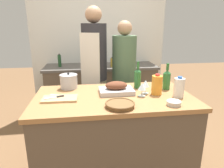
# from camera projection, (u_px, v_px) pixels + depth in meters

# --- Properties ---
(kitchen_island) EXTENTS (1.50, 0.83, 0.90)m
(kitchen_island) POSITION_uv_depth(u_px,v_px,m) (114.00, 137.00, 2.04)
(kitchen_island) COLOR brown
(kitchen_island) RESTS_ON ground_plane
(back_counter) EXTENTS (1.84, 0.60, 0.90)m
(back_counter) POSITION_uv_depth(u_px,v_px,m) (101.00, 91.00, 3.46)
(back_counter) COLOR brown
(back_counter) RESTS_ON ground_plane
(back_wall) EXTENTS (2.34, 0.10, 2.55)m
(back_wall) POSITION_uv_depth(u_px,v_px,m) (99.00, 41.00, 3.55)
(back_wall) COLOR silver
(back_wall) RESTS_ON ground_plane
(roasting_pan) EXTENTS (0.34, 0.24, 0.12)m
(roasting_pan) POSITION_uv_depth(u_px,v_px,m) (116.00, 89.00, 1.97)
(roasting_pan) COLOR #BCBCC1
(roasting_pan) RESTS_ON kitchen_island
(wicker_basket) EXTENTS (0.25, 0.25, 0.04)m
(wicker_basket) POSITION_uv_depth(u_px,v_px,m) (120.00, 104.00, 1.64)
(wicker_basket) COLOR brown
(wicker_basket) RESTS_ON kitchen_island
(cutting_board) EXTENTS (0.32, 0.19, 0.02)m
(cutting_board) POSITION_uv_depth(u_px,v_px,m) (60.00, 99.00, 1.81)
(cutting_board) COLOR tan
(cutting_board) RESTS_ON kitchen_island
(stock_pot) EXTENTS (0.19, 0.19, 0.17)m
(stock_pot) POSITION_uv_depth(u_px,v_px,m) (69.00, 81.00, 2.12)
(stock_pot) COLOR #B7B7BC
(stock_pot) RESTS_ON kitchen_island
(mixing_bowl) EXTENTS (0.12, 0.12, 0.04)m
(mixing_bowl) POSITION_uv_depth(u_px,v_px,m) (174.00, 103.00, 1.67)
(mixing_bowl) COLOR beige
(mixing_bowl) RESTS_ON kitchen_island
(juice_jug) EXTENTS (0.10, 0.10, 0.20)m
(juice_jug) POSITION_uv_depth(u_px,v_px,m) (157.00, 85.00, 1.93)
(juice_jug) COLOR orange
(juice_jug) RESTS_ON kitchen_island
(milk_jug) EXTENTS (0.10, 0.10, 0.20)m
(milk_jug) POSITION_uv_depth(u_px,v_px,m) (179.00, 88.00, 1.85)
(milk_jug) COLOR white
(milk_jug) RESTS_ON kitchen_island
(wine_bottle_green) EXTENTS (0.08, 0.08, 0.27)m
(wine_bottle_green) POSITION_uv_depth(u_px,v_px,m) (167.00, 79.00, 2.08)
(wine_bottle_green) COLOR #28662D
(wine_bottle_green) RESTS_ON kitchen_island
(wine_bottle_dark) EXTENTS (0.07, 0.07, 0.28)m
(wine_bottle_dark) POSITION_uv_depth(u_px,v_px,m) (138.00, 78.00, 2.12)
(wine_bottle_dark) COLOR #28662D
(wine_bottle_dark) RESTS_ON kitchen_island
(wine_glass_left) EXTENTS (0.08, 0.08, 0.14)m
(wine_glass_left) POSITION_uv_depth(u_px,v_px,m) (146.00, 84.00, 1.94)
(wine_glass_left) COLOR silver
(wine_glass_left) RESTS_ON kitchen_island
(wine_glass_right) EXTENTS (0.08, 0.08, 0.13)m
(wine_glass_right) POSITION_uv_depth(u_px,v_px,m) (142.00, 87.00, 1.87)
(wine_glass_right) COLOR silver
(wine_glass_right) RESTS_ON kitchen_island
(knife_chef) EXTENTS (0.25, 0.11, 0.01)m
(knife_chef) POSITION_uv_depth(u_px,v_px,m) (63.00, 96.00, 1.90)
(knife_chef) COLOR #B7B7BC
(knife_chef) RESTS_ON kitchen_island
(knife_paring) EXTENTS (0.18, 0.09, 0.01)m
(knife_paring) POSITION_uv_depth(u_px,v_px,m) (55.00, 97.00, 1.81)
(knife_paring) COLOR #B7B7BC
(knife_paring) RESTS_ON cutting_board
(condiment_bottle_tall) EXTENTS (0.05, 0.05, 0.21)m
(condiment_bottle_tall) POSITION_uv_depth(u_px,v_px,m) (60.00, 61.00, 3.21)
(condiment_bottle_tall) COLOR #234C28
(condiment_bottle_tall) RESTS_ON back_counter
(condiment_bottle_short) EXTENTS (0.06, 0.06, 0.16)m
(condiment_bottle_short) POSITION_uv_depth(u_px,v_px,m) (112.00, 62.00, 3.20)
(condiment_bottle_short) COLOR #B28E2D
(condiment_bottle_short) RESTS_ON back_counter
(person_cook_aproned) EXTENTS (0.34, 0.36, 1.77)m
(person_cook_aproned) POSITION_uv_depth(u_px,v_px,m) (95.00, 69.00, 2.61)
(person_cook_aproned) COLOR beige
(person_cook_aproned) RESTS_ON ground_plane
(person_cook_guest) EXTENTS (0.32, 0.32, 1.60)m
(person_cook_guest) POSITION_uv_depth(u_px,v_px,m) (124.00, 75.00, 2.70)
(person_cook_guest) COLOR beige
(person_cook_guest) RESTS_ON ground_plane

